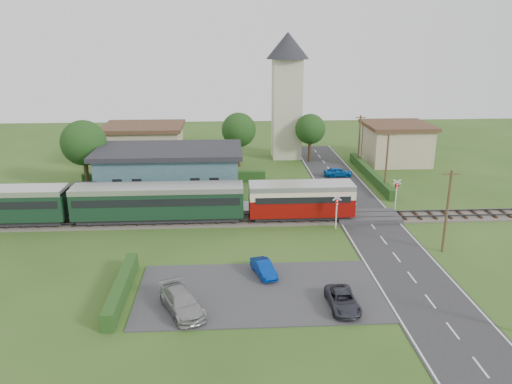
{
  "coord_description": "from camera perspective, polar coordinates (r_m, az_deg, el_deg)",
  "views": [
    {
      "loc": [
        -3.52,
        -43.15,
        17.33
      ],
      "look_at": [
        -0.78,
        4.0,
        2.3
      ],
      "focal_mm": 35.0,
      "sensor_mm": 36.0,
      "label": 1
    }
  ],
  "objects": [
    {
      "name": "streetlamp_west",
      "position": [
        67.34,
        -19.23,
        4.4
      ],
      "size": [
        0.3,
        0.3,
        5.15
      ],
      "color": "#3F3F47",
      "rests_on": "ground"
    },
    {
      "name": "streetlamp_east",
      "position": [
        74.21,
        12.07,
        6.16
      ],
      "size": [
        0.3,
        0.3,
        5.15
      ],
      "color": "#3F3F47",
      "rests_on": "ground"
    },
    {
      "name": "train",
      "position": [
        48.63,
        -14.79,
        -1.12
      ],
      "size": [
        43.2,
        2.9,
        3.4
      ],
      "color": "#232328",
      "rests_on": "ground"
    },
    {
      "name": "church_tower",
      "position": [
        72.01,
        3.57,
        11.95
      ],
      "size": [
        6.0,
        6.0,
        17.6
      ],
      "color": "#BEB99B",
      "rests_on": "ground"
    },
    {
      "name": "road",
      "position": [
        48.42,
        13.16,
        -3.78
      ],
      "size": [
        6.0,
        70.0,
        0.05
      ],
      "primitive_type": "cube",
      "color": "#28282B",
      "rests_on": "ground"
    },
    {
      "name": "car_on_road",
      "position": [
        63.94,
        9.32,
        2.29
      ],
      "size": [
        3.54,
        1.48,
        1.2
      ],
      "primitive_type": "imported",
      "rotation": [
        0.0,
        0.0,
        1.59
      ],
      "color": "#0A4FA3",
      "rests_on": "road"
    },
    {
      "name": "tree_a",
      "position": [
        60.67,
        -19.1,
        5.32
      ],
      "size": [
        5.2,
        5.2,
        8.0
      ],
      "color": "#332316",
      "rests_on": "ground"
    },
    {
      "name": "pedestrian_far",
      "position": [
        52.6,
        -16.7,
        -0.94
      ],
      "size": [
        0.82,
        0.92,
        1.58
      ],
      "primitive_type": "imported",
      "rotation": [
        0.0,
        0.0,
        1.91
      ],
      "color": "gray",
      "rests_on": "platform"
    },
    {
      "name": "crossing_signal_near",
      "position": [
        46.44,
        9.21,
        -1.68
      ],
      "size": [
        0.84,
        0.28,
        3.28
      ],
      "color": "silver",
      "rests_on": "ground"
    },
    {
      "name": "car_park_dark",
      "position": [
        33.98,
        9.89,
        -12.1
      ],
      "size": [
        1.89,
        3.94,
        1.08
      ],
      "primitive_type": "imported",
      "rotation": [
        0.0,
        0.0,
        0.02
      ],
      "color": "#2D2D38",
      "rests_on": "car_park"
    },
    {
      "name": "railway_track",
      "position": [
        48.45,
        1.06,
        -3.17
      ],
      "size": [
        76.0,
        3.2,
        0.49
      ],
      "color": "#4C443D",
      "rests_on": "ground"
    },
    {
      "name": "hedge_station",
      "position": [
        61.32,
        -9.26,
        1.63
      ],
      "size": [
        22.0,
        0.8,
        1.3
      ],
      "primitive_type": "cube",
      "color": "#193814",
      "rests_on": "ground"
    },
    {
      "name": "equipment_hut",
      "position": [
        52.83,
        -19.07,
        -0.51
      ],
      "size": [
        2.3,
        2.3,
        2.55
      ],
      "color": "#BEB99B",
      "rests_on": "platform"
    },
    {
      "name": "crossing_deck",
      "position": [
        50.14,
        12.55,
        -2.74
      ],
      "size": [
        6.2,
        3.4,
        0.45
      ],
      "primitive_type": "cube",
      "color": "#333335",
      "rests_on": "ground"
    },
    {
      "name": "tree_b",
      "position": [
        67.31,
        -1.99,
        7.09
      ],
      "size": [
        4.6,
        4.6,
        7.34
      ],
      "color": "#332316",
      "rests_on": "ground"
    },
    {
      "name": "hedge_roadside",
      "position": [
        63.98,
        12.89,
        2.03
      ],
      "size": [
        0.8,
        18.0,
        1.2
      ],
      "primitive_type": "cube",
      "color": "#193814",
      "rests_on": "ground"
    },
    {
      "name": "house_east",
      "position": [
        72.62,
        15.72,
        5.44
      ],
      "size": [
        8.8,
        8.8,
        5.5
      ],
      "color": "tan",
      "rests_on": "ground"
    },
    {
      "name": "car_park",
      "position": [
        35.69,
        0.35,
        -11.33
      ],
      "size": [
        17.0,
        9.0,
        0.08
      ],
      "primitive_type": "cube",
      "color": "#333335",
      "rests_on": "ground"
    },
    {
      "name": "station_building",
      "position": [
        56.46,
        -9.8,
        2.36
      ],
      "size": [
        16.0,
        9.0,
        5.3
      ],
      "color": "slate",
      "rests_on": "ground"
    },
    {
      "name": "pedestrian_near",
      "position": [
        50.62,
        -4.12,
        -0.88
      ],
      "size": [
        0.64,
        0.45,
        1.67
      ],
      "primitive_type": "imported",
      "rotation": [
        0.0,
        0.0,
        3.06
      ],
      "color": "gray",
      "rests_on": "platform"
    },
    {
      "name": "house_west",
      "position": [
        70.63,
        -12.66,
        5.34
      ],
      "size": [
        10.8,
        8.8,
        5.5
      ],
      "color": "tan",
      "rests_on": "ground"
    },
    {
      "name": "car_park_blue",
      "position": [
        37.66,
        0.89,
        -8.7
      ],
      "size": [
        2.0,
        3.45,
        1.07
      ],
      "primitive_type": "imported",
      "rotation": [
        0.0,
        0.0,
        0.28
      ],
      "color": "navy",
      "rests_on": "car_park"
    },
    {
      "name": "utility_pole_c",
      "position": [
        57.68,
        14.7,
        3.32
      ],
      "size": [
        1.4,
        0.22,
        7.0
      ],
      "color": "#473321",
      "rests_on": "ground"
    },
    {
      "name": "crossing_signal_far",
      "position": [
        52.77,
        15.77,
        0.23
      ],
      "size": [
        0.84,
        0.28,
        3.28
      ],
      "color": "silver",
      "rests_on": "ground"
    },
    {
      "name": "car_park_silver",
      "position": [
        33.38,
        -8.47,
        -12.32
      ],
      "size": [
        3.72,
        5.09,
        1.37
      ],
      "primitive_type": "imported",
      "rotation": [
        0.0,
        0.0,
        0.43
      ],
      "color": "gray",
      "rests_on": "car_park"
    },
    {
      "name": "utility_pole_d",
      "position": [
        68.9,
        11.71,
        5.81
      ],
      "size": [
        1.4,
        0.22,
        7.0
      ],
      "color": "#473321",
      "rests_on": "ground"
    },
    {
      "name": "platform",
      "position": [
        51.7,
        -10.34,
        -1.97
      ],
      "size": [
        30.0,
        3.0,
        0.45
      ],
      "primitive_type": "cube",
      "color": "gray",
      "rests_on": "ground"
    },
    {
      "name": "hedge_carpark",
      "position": [
        36.14,
        -15.13,
        -10.6
      ],
      "size": [
        0.8,
        9.0,
        1.2
      ],
      "primitive_type": "cube",
      "color": "#193814",
      "rests_on": "ground"
    },
    {
      "name": "tree_c",
      "position": [
        70.27,
        6.22,
        7.15
      ],
      "size": [
        4.2,
        4.2,
        6.78
      ],
      "color": "#332316",
      "rests_on": "ground"
    },
    {
      "name": "ground",
      "position": [
        46.64,
        1.25,
        -4.17
      ],
      "size": [
        120.0,
        120.0,
        0.0
      ],
      "primitive_type": "plane",
      "color": "#2D4C19"
    },
    {
      "name": "utility_pole_b",
      "position": [
        43.38,
        21.0,
        -1.99
      ],
      "size": [
        1.4,
        0.22,
        7.0
      ],
      "color": "#473321",
      "rests_on": "ground"
    }
  ]
}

